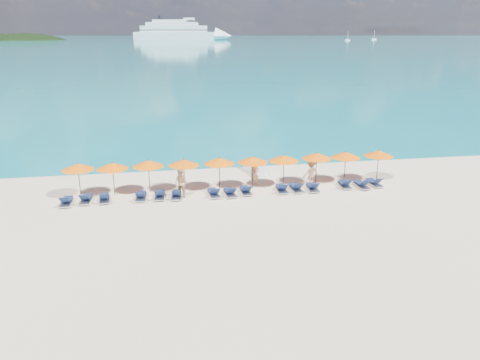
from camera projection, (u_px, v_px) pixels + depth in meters
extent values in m
plane|color=beige|center=(249.00, 215.00, 27.47)|extent=(1400.00, 1400.00, 0.00)
cube|color=#1FA9B2|center=(158.00, 38.00, 646.64)|extent=(1600.00, 1300.00, 0.01)
ellipsoid|color=black|center=(29.00, 72.00, 538.93)|extent=(162.00, 126.00, 85.50)
cube|color=white|center=(175.00, 36.00, 545.00)|extent=(96.49, 48.03, 8.73)
cone|color=white|center=(224.00, 36.00, 536.18)|extent=(24.46, 24.46, 19.22)
cube|color=white|center=(174.00, 29.00, 542.87)|extent=(77.48, 39.25, 6.99)
cube|color=white|center=(172.00, 24.00, 541.54)|extent=(60.57, 31.92, 4.37)
cube|color=white|center=(170.00, 21.00, 540.74)|extent=(41.56, 23.14, 3.06)
cube|color=black|center=(174.00, 30.00, 543.27)|extent=(78.44, 39.73, 0.79)
cube|color=black|center=(173.00, 27.00, 542.34)|extent=(76.51, 38.77, 0.79)
cylinder|color=black|center=(160.00, 18.00, 541.52)|extent=(3.84, 3.84, 4.80)
cube|color=white|center=(348.00, 40.00, 502.57)|extent=(5.33, 1.78, 1.42)
cylinder|color=white|center=(348.00, 35.00, 501.16)|extent=(0.32, 0.32, 8.88)
cube|color=white|center=(374.00, 39.00, 545.09)|extent=(5.74, 1.91, 1.53)
cylinder|color=white|center=(374.00, 35.00, 543.58)|extent=(0.34, 0.34, 9.57)
cube|color=white|center=(255.00, 168.00, 35.69)|extent=(1.56, 2.86, 0.62)
cube|color=black|center=(257.00, 163.00, 35.35)|extent=(0.79, 1.22, 0.40)
cylinder|color=black|center=(252.00, 158.00, 36.10)|extent=(0.62, 0.20, 0.07)
imported|color=tan|center=(255.00, 174.00, 32.49)|extent=(0.63, 0.43, 1.68)
imported|color=tan|center=(181.00, 184.00, 30.00)|extent=(1.07, 0.94, 1.91)
imported|color=tan|center=(311.00, 173.00, 32.50)|extent=(1.25, 0.78, 1.80)
cylinder|color=black|center=(79.00, 180.00, 30.16)|extent=(0.05, 0.05, 2.20)
cone|color=#FF6504|center=(78.00, 167.00, 29.88)|extent=(2.10, 2.10, 0.42)
sphere|color=black|center=(77.00, 163.00, 29.81)|extent=(0.08, 0.08, 0.08)
cylinder|color=black|center=(114.00, 179.00, 30.37)|extent=(0.05, 0.05, 2.20)
cone|color=#FF6504|center=(112.00, 166.00, 30.09)|extent=(2.10, 2.10, 0.42)
sphere|color=black|center=(112.00, 162.00, 30.02)|extent=(0.08, 0.08, 0.08)
cylinder|color=black|center=(149.00, 177.00, 30.93)|extent=(0.05, 0.05, 2.20)
cone|color=#FF6504|center=(148.00, 163.00, 30.65)|extent=(2.10, 2.10, 0.42)
sphere|color=black|center=(148.00, 160.00, 30.58)|extent=(0.08, 0.08, 0.08)
cylinder|color=black|center=(184.00, 176.00, 31.13)|extent=(0.05, 0.05, 2.20)
cone|color=#FF6504|center=(184.00, 162.00, 30.85)|extent=(2.10, 2.10, 0.42)
sphere|color=black|center=(184.00, 159.00, 30.79)|extent=(0.08, 0.08, 0.08)
cylinder|color=black|center=(219.00, 174.00, 31.55)|extent=(0.05, 0.05, 2.20)
cone|color=#FF6504|center=(219.00, 161.00, 31.26)|extent=(2.10, 2.10, 0.42)
sphere|color=black|center=(219.00, 158.00, 31.20)|extent=(0.08, 0.08, 0.08)
cylinder|color=black|center=(253.00, 173.00, 31.83)|extent=(0.05, 0.05, 2.20)
cone|color=#FF6504|center=(253.00, 160.00, 31.55)|extent=(2.10, 2.10, 0.42)
sphere|color=black|center=(253.00, 156.00, 31.49)|extent=(0.08, 0.08, 0.08)
cylinder|color=black|center=(283.00, 171.00, 32.20)|extent=(0.05, 0.05, 2.20)
cone|color=#FF6504|center=(284.00, 158.00, 31.92)|extent=(2.10, 2.10, 0.42)
sphere|color=black|center=(284.00, 155.00, 31.85)|extent=(0.08, 0.08, 0.08)
cylinder|color=black|center=(316.00, 168.00, 32.78)|extent=(0.05, 0.05, 2.20)
cone|color=#FF6504|center=(317.00, 156.00, 32.50)|extent=(2.10, 2.10, 0.42)
sphere|color=black|center=(317.00, 153.00, 32.43)|extent=(0.08, 0.08, 0.08)
cylinder|color=black|center=(345.00, 167.00, 33.03)|extent=(0.05, 0.05, 2.20)
cone|color=#FF6504|center=(346.00, 155.00, 32.75)|extent=(2.10, 2.10, 0.42)
sphere|color=black|center=(346.00, 152.00, 32.68)|extent=(0.08, 0.08, 0.08)
cylinder|color=black|center=(378.00, 166.00, 33.42)|extent=(0.05, 0.05, 2.20)
cone|color=#FF6504|center=(379.00, 153.00, 33.14)|extent=(2.10, 2.10, 0.42)
sphere|color=black|center=(379.00, 150.00, 33.08)|extent=(0.08, 0.08, 0.08)
cube|color=silver|center=(67.00, 203.00, 29.01)|extent=(0.65, 1.71, 0.06)
cube|color=navy|center=(67.00, 199.00, 29.19)|extent=(0.57, 1.11, 0.04)
cube|color=navy|center=(64.00, 199.00, 28.36)|extent=(0.56, 0.55, 0.43)
cube|color=silver|center=(86.00, 200.00, 29.43)|extent=(0.70, 1.73, 0.06)
cube|color=navy|center=(87.00, 196.00, 29.61)|extent=(0.60, 1.13, 0.04)
cube|color=navy|center=(84.00, 197.00, 28.78)|extent=(0.58, 0.56, 0.43)
cube|color=silver|center=(105.00, 199.00, 29.59)|extent=(0.78, 1.75, 0.06)
cube|color=navy|center=(104.00, 196.00, 29.77)|extent=(0.65, 1.15, 0.04)
cube|color=navy|center=(104.00, 196.00, 28.96)|extent=(0.60, 0.59, 0.43)
cube|color=silver|center=(141.00, 197.00, 29.95)|extent=(0.71, 1.73, 0.06)
cube|color=navy|center=(141.00, 194.00, 30.14)|extent=(0.61, 1.13, 0.04)
cube|color=navy|center=(140.00, 194.00, 29.31)|extent=(0.58, 0.57, 0.43)
cube|color=silver|center=(160.00, 196.00, 30.15)|extent=(0.75, 1.74, 0.06)
cube|color=navy|center=(160.00, 192.00, 30.34)|extent=(0.63, 1.14, 0.04)
cube|color=navy|center=(159.00, 193.00, 29.50)|extent=(0.59, 0.58, 0.43)
cube|color=silver|center=(177.00, 196.00, 30.19)|extent=(0.75, 1.74, 0.06)
cube|color=navy|center=(177.00, 192.00, 30.38)|extent=(0.63, 1.14, 0.04)
cube|color=navy|center=(176.00, 193.00, 29.54)|extent=(0.59, 0.58, 0.43)
cube|color=silver|center=(214.00, 194.00, 30.56)|extent=(0.76, 1.75, 0.06)
cube|color=navy|center=(213.00, 190.00, 30.74)|extent=(0.64, 1.14, 0.04)
cube|color=navy|center=(215.00, 191.00, 29.93)|extent=(0.59, 0.58, 0.43)
cube|color=silver|center=(230.00, 193.00, 30.65)|extent=(0.75, 1.74, 0.06)
cube|color=navy|center=(229.00, 190.00, 30.83)|extent=(0.63, 1.14, 0.04)
cube|color=navy|center=(232.00, 190.00, 30.01)|extent=(0.59, 0.58, 0.43)
cube|color=silver|center=(246.00, 191.00, 31.03)|extent=(0.65, 1.71, 0.06)
cube|color=navy|center=(245.00, 188.00, 31.21)|extent=(0.57, 1.11, 0.04)
cube|color=navy|center=(247.00, 188.00, 30.39)|extent=(0.56, 0.55, 0.43)
cube|color=silver|center=(282.00, 190.00, 31.36)|extent=(0.72, 1.73, 0.06)
cube|color=navy|center=(281.00, 186.00, 31.55)|extent=(0.62, 1.13, 0.04)
cube|color=navy|center=(283.00, 186.00, 30.71)|extent=(0.58, 0.57, 0.43)
cube|color=silver|center=(296.00, 189.00, 31.51)|extent=(0.67, 1.72, 0.06)
cube|color=navy|center=(295.00, 186.00, 31.70)|extent=(0.58, 1.12, 0.04)
cube|color=navy|center=(299.00, 186.00, 30.87)|extent=(0.57, 0.55, 0.43)
cube|color=silver|center=(312.00, 188.00, 31.63)|extent=(0.76, 1.74, 0.06)
cube|color=navy|center=(312.00, 185.00, 31.82)|extent=(0.64, 1.14, 0.04)
cube|color=navy|center=(315.00, 185.00, 30.98)|extent=(0.59, 0.58, 0.43)
cube|color=silver|center=(344.00, 185.00, 32.26)|extent=(0.76, 1.75, 0.06)
cube|color=navy|center=(343.00, 182.00, 32.45)|extent=(0.64, 1.14, 0.04)
cube|color=navy|center=(347.00, 182.00, 31.62)|extent=(0.59, 0.58, 0.43)
cube|color=silver|center=(361.00, 186.00, 32.17)|extent=(0.72, 1.73, 0.06)
cube|color=navy|center=(360.00, 182.00, 32.35)|extent=(0.62, 1.13, 0.04)
cube|color=navy|center=(366.00, 182.00, 31.53)|extent=(0.58, 0.57, 0.43)
cube|color=silver|center=(374.00, 184.00, 32.61)|extent=(0.75, 1.74, 0.06)
cube|color=navy|center=(372.00, 180.00, 32.80)|extent=(0.63, 1.14, 0.04)
cube|color=navy|center=(378.00, 180.00, 31.98)|extent=(0.59, 0.58, 0.43)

